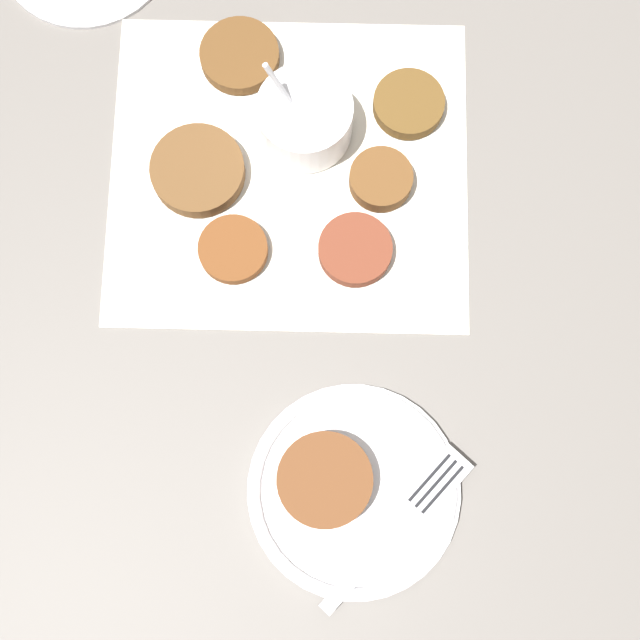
{
  "coord_description": "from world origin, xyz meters",
  "views": [
    {
      "loc": [
        -0.03,
        0.29,
        0.77
      ],
      "look_at": [
        -0.02,
        0.13,
        0.02
      ],
      "focal_mm": 50.0,
      "sensor_mm": 36.0,
      "label": 1
    }
  ],
  "objects_px": {
    "fritter_on_plate": "(325,480)",
    "serving_plate": "(354,490)",
    "fork": "(409,514)",
    "sauce_bowl": "(304,120)"
  },
  "relations": [
    {
      "from": "sauce_bowl",
      "to": "serving_plate",
      "type": "relative_size",
      "value": 0.55
    },
    {
      "from": "fritter_on_plate",
      "to": "fork",
      "type": "xyz_separation_m",
      "value": [
        -0.07,
        0.02,
        -0.01
      ]
    },
    {
      "from": "fritter_on_plate",
      "to": "fork",
      "type": "distance_m",
      "value": 0.08
    },
    {
      "from": "fork",
      "to": "fritter_on_plate",
      "type": "bearing_deg",
      "value": -15.72
    },
    {
      "from": "fritter_on_plate",
      "to": "serving_plate",
      "type": "bearing_deg",
      "value": 168.31
    },
    {
      "from": "serving_plate",
      "to": "fritter_on_plate",
      "type": "distance_m",
      "value": 0.03
    },
    {
      "from": "sauce_bowl",
      "to": "serving_plate",
      "type": "xyz_separation_m",
      "value": [
        -0.07,
        0.32,
        -0.02
      ]
    },
    {
      "from": "fork",
      "to": "serving_plate",
      "type": "bearing_deg",
      "value": -17.85
    },
    {
      "from": "sauce_bowl",
      "to": "serving_plate",
      "type": "distance_m",
      "value": 0.33
    },
    {
      "from": "sauce_bowl",
      "to": "fork",
      "type": "distance_m",
      "value": 0.36
    }
  ]
}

